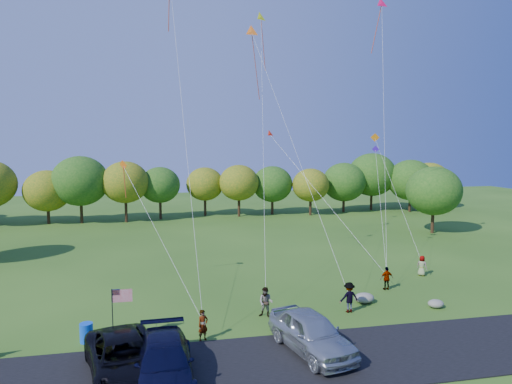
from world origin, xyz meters
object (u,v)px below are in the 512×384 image
flyer_d (387,278)px  flyer_a (203,325)px  minivan_dark (124,358)px  trash_barrel (86,333)px  minivan_silver (311,332)px  flyer_e (422,266)px  minivan_navy (164,363)px  flyer_c (349,297)px  flyer_b (266,302)px

flyer_d → flyer_a: bearing=21.9°
flyer_d → minivan_dark: bearing=26.2°
minivan_dark → trash_barrel: minivan_dark is taller
minivan_silver → flyer_e: (12.28, 10.51, -0.24)m
flyer_a → minivan_dark: bearing=-169.7°
minivan_navy → flyer_e: 22.63m
minivan_navy → minivan_silver: (6.90, 1.49, 0.09)m
minivan_dark → minivan_navy: bearing=-38.8°
minivan_silver → flyer_a: (-4.96, 2.39, -0.20)m
flyer_d → flyer_e: (4.21, 2.55, -0.03)m
flyer_c → flyer_b: bearing=-7.1°
minivan_navy → minivan_silver: size_ratio=1.06×
minivan_silver → flyer_d: (8.07, 7.96, -0.20)m
flyer_d → flyer_b: bearing=17.6°
flyer_c → trash_barrel: 14.68m
flyer_a → flyer_c: bearing=-16.1°
minivan_dark → flyer_e: minivan_dark is taller
flyer_b → flyer_d: (9.20, 3.13, -0.07)m
minivan_navy → flyer_c: size_ratio=3.26×
minivan_dark → flyer_d: bearing=14.0°
minivan_silver → flyer_a: minivan_silver is taller
flyer_b → flyer_e: (13.41, 5.68, -0.11)m
minivan_dark → minivan_silver: size_ratio=1.10×
minivan_dark → flyer_e: bearing=14.8°
minivan_dark → flyer_a: minivan_dark is taller
minivan_silver → minivan_dark: bearing=170.6°
minivan_silver → flyer_d: size_ratio=3.46×
minivan_silver → flyer_e: minivan_silver is taller
minivan_navy → flyer_b: (5.77, 6.32, -0.04)m
minivan_navy → flyer_c: flyer_c is taller
flyer_c → flyer_a: bearing=9.7°
minivan_navy → flyer_c: 12.38m
flyer_e → trash_barrel: 24.10m
flyer_c → trash_barrel: (-14.62, -1.20, -0.41)m
minivan_silver → flyer_e: size_ratio=3.61×
flyer_e → flyer_d: bearing=86.4°
flyer_a → flyer_e: 19.05m
minivan_silver → trash_barrel: size_ratio=5.67×
flyer_e → trash_barrel: flyer_e is taller
flyer_a → flyer_d: (13.02, 5.57, -0.00)m
minivan_dark → minivan_navy: 1.86m
flyer_b → flyer_c: (5.01, -0.24, 0.03)m
minivan_dark → minivan_navy: minivan_navy is taller
flyer_b → minivan_silver: bearing=-46.1°
flyer_b → flyer_e: bearing=53.7°
flyer_e → flyer_c: bearing=90.4°
flyer_a → flyer_d: 14.16m
flyer_c → trash_barrel: flyer_c is taller
flyer_d → flyer_c: bearing=37.7°
flyer_b → flyer_d: 9.71m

